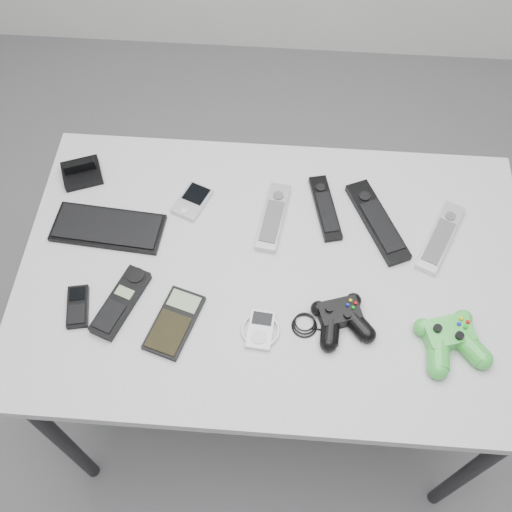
# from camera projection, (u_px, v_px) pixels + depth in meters

# --- Properties ---
(floor) EXTENTS (3.50, 3.50, 0.00)m
(floor) POSITION_uv_depth(u_px,v_px,m) (277.00, 394.00, 2.03)
(floor) COLOR slate
(floor) RESTS_ON ground
(desk) EXTENTS (1.17, 0.75, 0.78)m
(desk) POSITION_uv_depth(u_px,v_px,m) (273.00, 283.00, 1.43)
(desk) COLOR #9F9EA1
(desk) RESTS_ON floor
(pda_keyboard) EXTENTS (0.27, 0.13, 0.02)m
(pda_keyboard) POSITION_uv_depth(u_px,v_px,m) (108.00, 228.00, 1.42)
(pda_keyboard) COLOR black
(pda_keyboard) RESTS_ON desk
(dock_bracket) EXTENTS (0.12, 0.11, 0.05)m
(dock_bracket) POSITION_uv_depth(u_px,v_px,m) (81.00, 170.00, 1.50)
(dock_bracket) COLOR black
(dock_bracket) RESTS_ON desk
(pda) EXTENTS (0.10, 0.12, 0.02)m
(pda) POSITION_uv_depth(u_px,v_px,m) (192.00, 201.00, 1.47)
(pda) COLOR #B1B1B8
(pda) RESTS_ON desk
(remote_silver_a) EXTENTS (0.08, 0.20, 0.02)m
(remote_silver_a) POSITION_uv_depth(u_px,v_px,m) (273.00, 217.00, 1.44)
(remote_silver_a) COLOR #B1B1B8
(remote_silver_a) RESTS_ON desk
(remote_black_a) EXTENTS (0.09, 0.19, 0.02)m
(remote_black_a) POSITION_uv_depth(u_px,v_px,m) (325.00, 208.00, 1.45)
(remote_black_a) COLOR black
(remote_black_a) RESTS_ON desk
(remote_black_b) EXTENTS (0.15, 0.24, 0.02)m
(remote_black_b) POSITION_uv_depth(u_px,v_px,m) (377.00, 221.00, 1.43)
(remote_black_b) COLOR black
(remote_black_b) RESTS_ON desk
(remote_silver_b) EXTENTS (0.13, 0.21, 0.02)m
(remote_silver_b) POSITION_uv_depth(u_px,v_px,m) (441.00, 237.00, 1.41)
(remote_silver_b) COLOR silver
(remote_silver_b) RESTS_ON desk
(mobile_phone) EXTENTS (0.06, 0.11, 0.02)m
(mobile_phone) POSITION_uv_depth(u_px,v_px,m) (78.00, 306.00, 1.31)
(mobile_phone) COLOR black
(mobile_phone) RESTS_ON desk
(cordless_handset) EXTENTS (0.11, 0.18, 0.03)m
(cordless_handset) POSITION_uv_depth(u_px,v_px,m) (121.00, 302.00, 1.31)
(cordless_handset) COLOR black
(cordless_handset) RESTS_ON desk
(calculator) EXTENTS (0.12, 0.18, 0.02)m
(calculator) POSITION_uv_depth(u_px,v_px,m) (174.00, 322.00, 1.29)
(calculator) COLOR black
(calculator) RESTS_ON desk
(mp3_player) EXTENTS (0.09, 0.10, 0.02)m
(mp3_player) POSITION_uv_depth(u_px,v_px,m) (260.00, 330.00, 1.29)
(mp3_player) COLOR silver
(mp3_player) RESTS_ON desk
(controller_black) EXTENTS (0.24, 0.19, 0.04)m
(controller_black) POSITION_uv_depth(u_px,v_px,m) (341.00, 318.00, 1.29)
(controller_black) COLOR black
(controller_black) RESTS_ON desk
(controller_green) EXTENTS (0.18, 0.18, 0.05)m
(controller_green) POSITION_uv_depth(u_px,v_px,m) (451.00, 339.00, 1.26)
(controller_green) COLOR green
(controller_green) RESTS_ON desk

